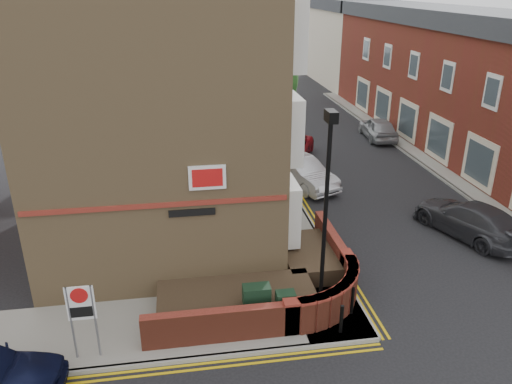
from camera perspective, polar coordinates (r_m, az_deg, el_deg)
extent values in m
plane|color=black|center=(14.44, 2.15, -17.81)|extent=(120.00, 120.00, 0.00)
cube|color=gray|center=(15.44, -12.29, -15.01)|extent=(13.00, 3.00, 0.12)
cube|color=gray|center=(28.63, -0.04, 3.79)|extent=(2.00, 32.00, 0.12)
cube|color=gray|center=(29.70, 22.42, 2.73)|extent=(4.00, 40.00, 0.12)
cube|color=gray|center=(14.28, -12.55, -18.68)|extent=(13.00, 0.15, 0.12)
cube|color=gray|center=(28.79, 1.93, 3.89)|extent=(0.15, 32.00, 0.12)
cube|color=gray|center=(28.73, 18.99, 2.58)|extent=(0.15, 40.00, 0.12)
cube|color=gold|center=(14.13, -12.58, -19.51)|extent=(13.00, 0.28, 0.01)
cube|color=gold|center=(28.86, 2.42, 3.82)|extent=(0.28, 32.00, 0.01)
cube|color=#967850|center=(19.12, -11.37, 11.00)|extent=(8.00, 10.00, 11.00)
cube|color=maroon|center=(15.01, -11.19, -1.53)|extent=(7.80, 0.06, 0.15)
cube|color=white|center=(14.69, -5.58, 1.66)|extent=(1.10, 0.05, 0.75)
cube|color=black|center=(15.11, -7.32, -2.35)|extent=(1.40, 0.04, 0.22)
cylinder|color=black|center=(14.02, 7.85, -4.02)|extent=(0.12, 0.12, 6.00)
cylinder|color=black|center=(15.36, 7.32, -12.71)|extent=(0.20, 0.20, 0.80)
cube|color=black|center=(12.91, 8.60, 8.55)|extent=(0.25, 0.50, 0.30)
cube|color=black|center=(14.96, 0.06, -12.63)|extent=(0.80, 0.45, 1.20)
cube|color=black|center=(14.88, 3.38, -13.15)|extent=(0.55, 0.40, 1.10)
cylinder|color=black|center=(14.82, 9.73, -14.12)|extent=(0.11, 0.11, 0.90)
cylinder|color=black|center=(15.61, 10.94, -12.10)|extent=(0.11, 0.11, 0.90)
cylinder|color=slate|center=(14.23, -20.32, -13.92)|extent=(0.06, 0.06, 2.20)
cylinder|color=slate|center=(14.11, -17.87, -13.88)|extent=(0.06, 0.06, 2.20)
cube|color=white|center=(13.83, -19.42, -11.90)|extent=(0.72, 0.04, 1.00)
cylinder|color=red|center=(13.67, -19.58, -11.10)|extent=(0.44, 0.02, 0.44)
cube|color=maroon|center=(32.92, 22.11, 10.87)|extent=(5.00, 30.00, 7.00)
cube|color=#2B2E33|center=(32.44, 23.20, 17.76)|extent=(5.40, 30.40, 1.00)
cube|color=beige|center=(51.86, 10.25, 15.96)|extent=(5.00, 12.00, 7.00)
cube|color=#2B2E33|center=(51.56, 10.58, 20.37)|extent=(5.40, 12.40, 1.00)
cylinder|color=#382B1E|center=(26.05, 0.65, 7.23)|extent=(0.24, 0.24, 4.55)
sphere|color=#1D551C|center=(25.47, 0.68, 12.87)|extent=(3.64, 3.64, 3.64)
sphere|color=#1D551C|center=(25.41, 1.69, 10.90)|extent=(2.60, 2.60, 2.60)
sphere|color=#1D551C|center=(25.90, -0.15, 12.02)|extent=(2.86, 2.86, 2.86)
cylinder|color=#382B1E|center=(33.69, -1.67, 11.25)|extent=(0.24, 0.24, 5.04)
sphere|color=#1D551C|center=(33.23, -1.73, 16.12)|extent=(4.03, 4.03, 4.03)
sphere|color=#1D551C|center=(33.11, -0.93, 14.47)|extent=(2.88, 2.88, 2.88)
sphere|color=#1D551C|center=(33.65, -2.33, 15.33)|extent=(3.17, 3.17, 3.17)
cylinder|color=#382B1E|center=(41.53, -3.14, 13.24)|extent=(0.24, 0.24, 4.76)
sphere|color=#1D551C|center=(41.16, -3.23, 16.97)|extent=(3.81, 3.81, 3.81)
sphere|color=#1D551C|center=(41.01, -2.58, 15.72)|extent=(2.72, 2.72, 2.72)
sphere|color=#1D551C|center=(41.58, -3.70, 16.36)|extent=(2.99, 2.99, 2.99)
cylinder|color=black|center=(36.84, -1.64, 10.79)|extent=(0.10, 0.10, 3.20)
imported|color=black|center=(36.46, -1.68, 14.02)|extent=(0.20, 0.16, 1.00)
imported|color=#B2B4BA|center=(24.79, 5.16, 2.28)|extent=(3.22, 4.71, 1.47)
imported|color=maroon|center=(28.84, 4.08, 5.02)|extent=(3.62, 4.81, 1.21)
imported|color=#313236|center=(21.64, 23.23, -2.85)|extent=(3.45, 5.19, 1.40)
imported|color=#919398|center=(33.47, 13.78, 7.12)|extent=(2.01, 4.28, 1.42)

